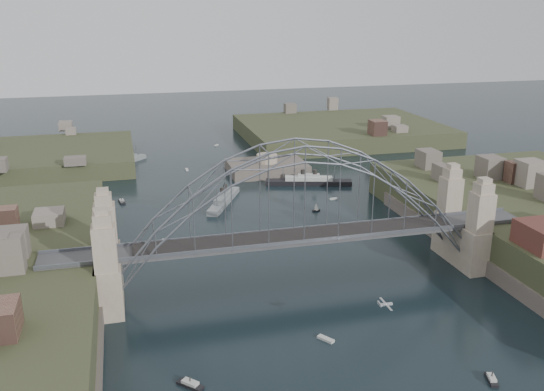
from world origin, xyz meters
The scene contains 21 objects.
ground centered at (0.00, 0.00, 0.00)m, with size 500.00×500.00×0.00m, color black.
bridge centered at (0.00, 0.00, 12.32)m, with size 84.00×13.80×24.60m.
headland_nw centered at (-55.00, 95.00, 0.50)m, with size 60.00×45.00×9.00m, color #373C22.
headland_ne centered at (50.00, 110.00, 0.75)m, with size 70.00×55.00×9.50m, color #373C22.
fort_island centered at (12.00, 70.00, -0.34)m, with size 22.00×16.00×9.40m.
naval_cruiser_near centered at (-5.03, 45.19, 0.92)m, with size 11.05×19.01×5.96m.
naval_cruiser_far centered at (-27.47, 91.17, 0.85)m, with size 13.03×13.09×5.48m.
ocean_liner centered at (19.86, 55.11, 0.88)m, with size 23.00×9.22×5.65m.
aeroplane centered at (4.47, -24.48, 7.51)m, with size 1.94×3.68×0.53m.
small_boat_a centered at (-21.44, 23.45, 0.15)m, with size 1.46×2.55×0.45m.
small_boat_b centered at (14.87, 34.07, 0.96)m, with size 2.02×1.40×2.38m.
small_boat_c centered at (-1.80, -19.44, 0.15)m, with size 2.15×2.59×0.45m.
small_boat_d centered at (21.88, 41.37, 0.15)m, with size 2.03×0.83×0.45m.
small_boat_e centered at (-29.16, 52.06, 0.28)m, with size 1.75×3.62×1.43m.
small_boat_f centered at (-5.59, 44.01, 1.03)m, with size 1.63×1.30×2.38m.
small_boat_g centered at (15.33, -33.87, 0.28)m, with size 1.73×3.05×1.43m.
small_boat_h centered at (-10.22, 78.42, 0.15)m, with size 0.75×2.26×0.45m.
small_boat_i centered at (33.26, 15.14, 0.85)m, with size 1.68×2.60×2.38m.
small_boat_j centered at (-21.85, -25.29, 0.28)m, with size 3.37×3.41×1.43m.
small_boat_k centered at (3.47, 108.28, 0.15)m, with size 1.88×1.98×0.45m.
small_boat_l centered at (-35.39, 29.05, 0.29)m, with size 2.43×1.11×1.43m.
Camera 1 is at (-27.60, -88.15, 45.00)m, focal length 38.50 mm.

